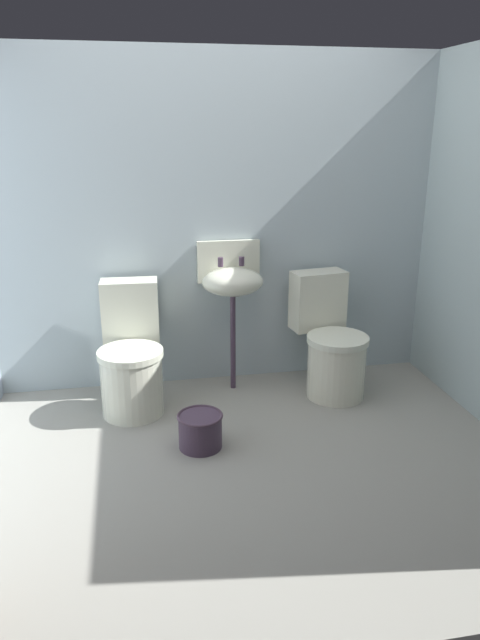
% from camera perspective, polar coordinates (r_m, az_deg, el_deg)
% --- Properties ---
extents(ground_plane, '(3.33, 2.57, 0.08)m').
position_cam_1_polar(ground_plane, '(3.28, 0.90, -13.86)').
color(ground_plane, gray).
extents(wall_back, '(3.33, 0.10, 2.18)m').
position_cam_1_polar(wall_back, '(3.94, -2.35, 9.32)').
color(wall_back, '#A6B6BC').
rests_on(wall_back, ground).
extents(toilet_left, '(0.42, 0.61, 0.78)m').
position_cam_1_polar(toilet_left, '(3.72, -10.53, -3.84)').
color(toilet_left, silver).
rests_on(toilet_left, ground).
extents(toilet_right, '(0.47, 0.64, 0.78)m').
position_cam_1_polar(toilet_right, '(3.93, 8.83, -2.51)').
color(toilet_right, silver).
rests_on(toilet_right, ground).
extents(sink, '(0.42, 0.35, 0.99)m').
position_cam_1_polar(sink, '(3.82, -0.79, 3.91)').
color(sink, '#413043').
rests_on(sink, ground).
extents(bucket, '(0.26, 0.26, 0.20)m').
position_cam_1_polar(bucket, '(3.32, -3.89, -10.64)').
color(bucket, '#413043').
rests_on(bucket, ground).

